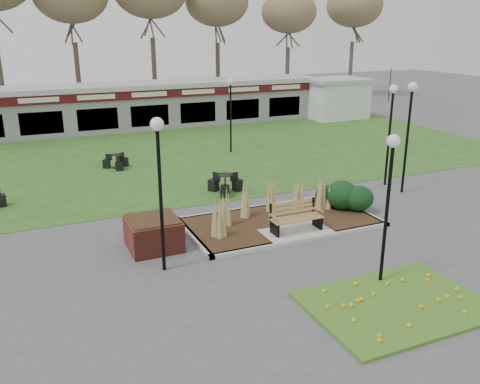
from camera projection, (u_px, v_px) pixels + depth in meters
name	position (u px, v px, depth m)	size (l,w,h in m)	color
ground	(298.00, 236.00, 16.06)	(100.00, 100.00, 0.00)	#515154
lawn	(182.00, 154.00, 26.49)	(34.00, 16.00, 0.02)	#29591C
flower_bed	(396.00, 303.00, 12.05)	(4.20, 3.00, 0.16)	#32691E
planting_bed	(311.00, 207.00, 17.62)	(6.75, 3.40, 1.27)	black
park_bench	(295.00, 216.00, 16.10)	(1.70, 0.66, 0.93)	#A07848
brick_planter	(154.00, 233.00, 15.09)	(1.50, 1.50, 0.95)	maroon
food_pavilion	(144.00, 105.00, 32.95)	(24.60, 3.40, 2.90)	gray
service_hut	(336.00, 98.00, 36.46)	(4.40, 3.40, 2.83)	white
lamp_post_near_left	(390.00, 177.00, 12.30)	(0.32, 0.32, 3.90)	black
lamp_post_near_right	(410.00, 113.00, 19.37)	(0.36, 0.36, 4.35)	black
lamp_post_mid_left	(159.00, 162.00, 12.92)	(0.35, 0.35, 4.19)	black
lamp_post_mid_right	(391.00, 113.00, 20.37)	(0.34, 0.34, 4.14)	black
lamp_post_far_right	(231.00, 99.00, 25.96)	(0.32, 0.32, 3.82)	black
bistro_set_b	(225.00, 187.00, 20.15)	(1.31, 1.43, 0.76)	black
bistro_set_c	(117.00, 164.00, 23.68)	(1.24, 1.11, 0.66)	black
patio_umbrella	(388.00, 99.00, 34.22)	(2.62, 2.65, 2.59)	black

